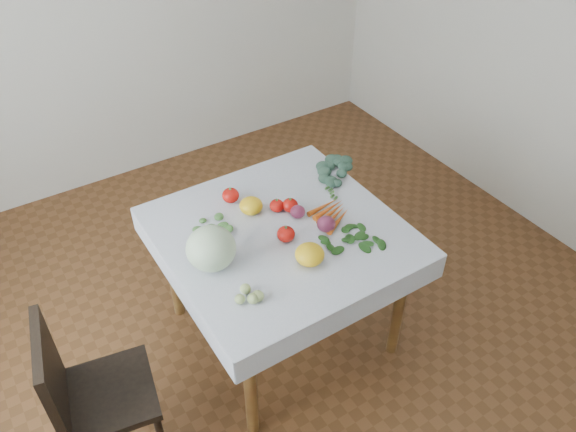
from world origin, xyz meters
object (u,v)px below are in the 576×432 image
(chair, at_px, (85,390))
(carrot_bunch, at_px, (331,213))
(cabbage, at_px, (211,248))
(table, at_px, (281,246))
(heirloom_back, at_px, (251,206))

(chair, bearing_deg, carrot_bunch, 5.80)
(cabbage, bearing_deg, chair, -168.70)
(chair, relative_size, carrot_bunch, 3.84)
(chair, xyz_separation_m, cabbage, (0.69, 0.14, 0.36))
(table, xyz_separation_m, chair, (-1.08, -0.17, -0.16))
(cabbage, height_order, carrot_bunch, cabbage)
(heirloom_back, bearing_deg, cabbage, -144.64)
(table, relative_size, carrot_bunch, 4.44)
(cabbage, bearing_deg, heirloom_back, 35.36)
(table, distance_m, cabbage, 0.44)
(heirloom_back, relative_size, carrot_bunch, 0.53)
(table, height_order, carrot_bunch, carrot_bunch)
(chair, bearing_deg, cabbage, 11.30)
(carrot_bunch, bearing_deg, heirloom_back, 143.46)
(table, bearing_deg, carrot_bunch, -8.04)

